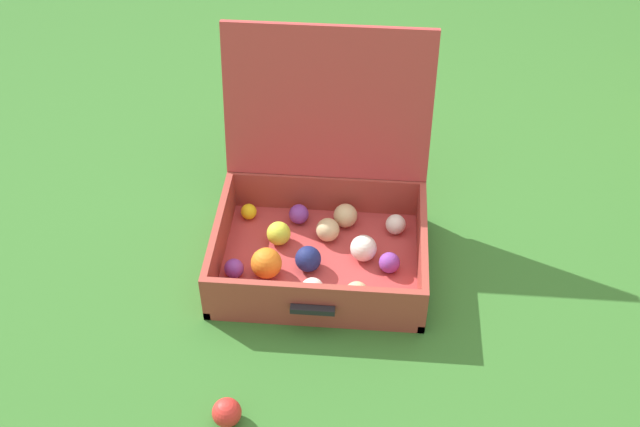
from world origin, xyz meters
name	(u,v)px	position (x,y,z in m)	size (l,w,h in m)	color
ground_plane	(330,248)	(0.00, 0.00, 0.00)	(16.00, 16.00, 0.00)	#336B28
open_suitcase	(322,217)	(-0.02, -0.01, 0.12)	(0.56, 0.54, 0.57)	#B23838
stray_ball_on_grass	(227,412)	(-0.19, -0.57, 0.03)	(0.07, 0.07, 0.07)	red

